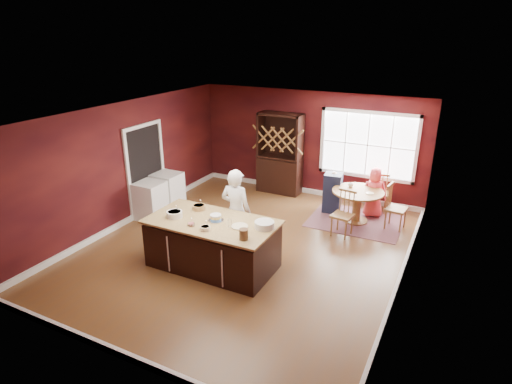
# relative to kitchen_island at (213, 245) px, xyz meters

# --- Properties ---
(room_shell) EXTENTS (7.00, 7.00, 7.00)m
(room_shell) POSITION_rel_kitchen_island_xyz_m (0.22, 0.89, 0.91)
(room_shell) COLOR brown
(room_shell) RESTS_ON ground
(window) EXTENTS (2.36, 0.10, 1.66)m
(window) POSITION_rel_kitchen_island_xyz_m (1.72, 4.36, 1.06)
(window) COLOR white
(window) RESTS_ON room_shell
(doorway) EXTENTS (0.08, 1.26, 2.13)m
(doorway) POSITION_rel_kitchen_island_xyz_m (-2.75, 1.49, 0.59)
(doorway) COLOR white
(doorway) RESTS_ON room_shell
(kitchen_island) EXTENTS (2.34, 1.23, 0.92)m
(kitchen_island) POSITION_rel_kitchen_island_xyz_m (0.00, 0.00, 0.00)
(kitchen_island) COLOR black
(kitchen_island) RESTS_ON ground
(dining_table) EXTENTS (1.15, 1.15, 0.75)m
(dining_table) POSITION_rel_kitchen_island_xyz_m (1.86, 3.14, 0.10)
(dining_table) COLOR brown
(dining_table) RESTS_ON ground
(baker) EXTENTS (0.63, 0.42, 1.70)m
(baker) POSITION_rel_kitchen_island_xyz_m (0.09, 0.72, 0.41)
(baker) COLOR silver
(baker) RESTS_ON ground
(layer_cake) EXTENTS (0.28, 0.28, 0.11)m
(layer_cake) POSITION_rel_kitchen_island_xyz_m (0.06, 0.04, 0.54)
(layer_cake) COLOR silver
(layer_cake) RESTS_ON kitchen_island
(bowl_blue) EXTENTS (0.29, 0.29, 0.11)m
(bowl_blue) POSITION_rel_kitchen_island_xyz_m (-0.69, -0.16, 0.54)
(bowl_blue) COLOR white
(bowl_blue) RESTS_ON kitchen_island
(bowl_yellow) EXTENTS (0.24, 0.24, 0.09)m
(bowl_yellow) POSITION_rel_kitchen_island_xyz_m (-0.49, 0.33, 0.53)
(bowl_yellow) COLOR olive
(bowl_yellow) RESTS_ON kitchen_island
(bowl_pink) EXTENTS (0.13, 0.13, 0.05)m
(bowl_pink) POSITION_rel_kitchen_island_xyz_m (-0.21, -0.33, 0.51)
(bowl_pink) COLOR silver
(bowl_pink) RESTS_ON kitchen_island
(bowl_olive) EXTENTS (0.18, 0.18, 0.07)m
(bowl_olive) POSITION_rel_kitchen_island_xyz_m (0.10, -0.36, 0.51)
(bowl_olive) COLOR beige
(bowl_olive) RESTS_ON kitchen_island
(drinking_glass) EXTENTS (0.08, 0.08, 0.15)m
(drinking_glass) POSITION_rel_kitchen_island_xyz_m (0.42, -0.08, 0.56)
(drinking_glass) COLOR silver
(drinking_glass) RESTS_ON kitchen_island
(dinner_plate) EXTENTS (0.29, 0.29, 0.02)m
(dinner_plate) POSITION_rel_kitchen_island_xyz_m (0.56, 0.01, 0.49)
(dinner_plate) COLOR #F4EAA3
(dinner_plate) RESTS_ON kitchen_island
(white_tub) EXTENTS (0.34, 0.34, 0.12)m
(white_tub) POSITION_rel_kitchen_island_xyz_m (0.97, 0.17, 0.54)
(white_tub) COLOR silver
(white_tub) RESTS_ON kitchen_island
(stoneware_crock) EXTENTS (0.15, 0.15, 0.18)m
(stoneware_crock) POSITION_rel_kitchen_island_xyz_m (0.85, -0.37, 0.57)
(stoneware_crock) COLOR brown
(stoneware_crock) RESTS_ON kitchen_island
(toy_figurine) EXTENTS (0.05, 0.05, 0.08)m
(toy_figurine) POSITION_rel_kitchen_island_xyz_m (0.70, -0.17, 0.52)
(toy_figurine) COLOR yellow
(toy_figurine) RESTS_ON kitchen_island
(rug) EXTENTS (2.06, 1.60, 0.01)m
(rug) POSITION_rel_kitchen_island_xyz_m (1.86, 3.14, -0.43)
(rug) COLOR brown
(rug) RESTS_ON ground
(chair_east) EXTENTS (0.46, 0.48, 1.03)m
(chair_east) POSITION_rel_kitchen_island_xyz_m (2.72, 3.17, 0.08)
(chair_east) COLOR brown
(chair_east) RESTS_ON ground
(chair_south) EXTENTS (0.47, 0.46, 1.00)m
(chair_south) POSITION_rel_kitchen_island_xyz_m (1.76, 2.31, 0.06)
(chair_south) COLOR olive
(chair_south) RESTS_ON ground
(chair_north) EXTENTS (0.48, 0.46, 1.02)m
(chair_north) POSITION_rel_kitchen_island_xyz_m (2.18, 3.97, 0.07)
(chair_north) COLOR brown
(chair_north) RESTS_ON ground
(seated_woman) EXTENTS (0.66, 0.51, 1.19)m
(seated_woman) POSITION_rel_kitchen_island_xyz_m (2.12, 3.62, 0.15)
(seated_woman) COLOR #EF4750
(seated_woman) RESTS_ON ground
(high_chair) EXTENTS (0.45, 0.45, 1.00)m
(high_chair) POSITION_rel_kitchen_island_xyz_m (1.18, 3.45, 0.06)
(high_chair) COLOR #1F2443
(high_chair) RESTS_ON ground
(toddler) EXTENTS (0.18, 0.14, 0.26)m
(toddler) POSITION_rel_kitchen_island_xyz_m (1.11, 3.49, 0.37)
(toddler) COLOR #8CA5BF
(toddler) RESTS_ON high_chair
(table_plate) EXTENTS (0.18, 0.18, 0.01)m
(table_plate) POSITION_rel_kitchen_island_xyz_m (2.13, 3.08, 0.32)
(table_plate) COLOR beige
(table_plate) RESTS_ON dining_table
(table_cup) EXTENTS (0.14, 0.14, 0.09)m
(table_cup) POSITION_rel_kitchen_island_xyz_m (1.64, 3.31, 0.36)
(table_cup) COLOR white
(table_cup) RESTS_ON dining_table
(hutch) EXTENTS (1.16, 0.48, 2.13)m
(hutch) POSITION_rel_kitchen_island_xyz_m (-0.48, 4.11, 0.62)
(hutch) COLOR #3E1E10
(hutch) RESTS_ON ground
(washer) EXTENTS (0.60, 0.58, 0.88)m
(washer) POSITION_rel_kitchen_island_xyz_m (-2.42, 1.17, -0.00)
(washer) COLOR white
(washer) RESTS_ON ground
(dryer) EXTENTS (0.62, 0.60, 0.90)m
(dryer) POSITION_rel_kitchen_island_xyz_m (-2.42, 1.81, 0.01)
(dryer) COLOR white
(dryer) RESTS_ON ground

